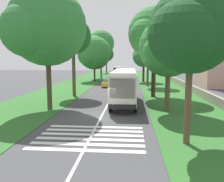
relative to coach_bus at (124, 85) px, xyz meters
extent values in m
plane|color=#424244|center=(-5.77, 1.80, -2.15)|extent=(160.00, 160.00, 0.00)
cube|color=#2D6628|center=(9.23, 10.00, -2.13)|extent=(120.00, 8.00, 0.04)
cube|color=#2D6628|center=(9.23, -6.40, -2.13)|extent=(120.00, 8.00, 0.04)
cube|color=silver|center=(9.23, 1.80, -2.14)|extent=(110.00, 0.16, 0.01)
cube|color=silver|center=(-0.03, 0.00, -0.05)|extent=(11.00, 2.50, 2.90)
cube|color=slate|center=(0.27, 0.00, 0.48)|extent=(9.68, 2.54, 0.85)
cube|color=slate|center=(-5.49, 0.00, 0.30)|extent=(0.08, 2.20, 1.74)
cube|color=orange|center=(-0.03, 0.00, -1.05)|extent=(10.78, 2.53, 0.36)
cube|color=silver|center=(-0.03, 0.00, 1.49)|extent=(10.56, 2.30, 0.18)
cube|color=black|center=(-5.61, 0.00, -1.28)|extent=(0.16, 2.40, 0.40)
sphere|color=#F2EDCC|center=(-5.55, 0.80, -1.15)|extent=(0.24, 0.24, 0.24)
sphere|color=#F2EDCC|center=(-5.55, -0.81, -1.15)|extent=(0.24, 0.24, 0.24)
cylinder|color=black|center=(-3.93, 1.15, -1.60)|extent=(1.10, 0.32, 1.10)
cylinder|color=black|center=(3.47, 1.15, -1.60)|extent=(1.10, 0.32, 1.10)
cylinder|color=black|center=(-3.93, -1.15, -1.60)|extent=(1.10, 0.32, 1.10)
cylinder|color=black|center=(3.47, -1.15, -1.60)|extent=(1.10, 0.32, 1.10)
cube|color=silver|center=(-13.40, 1.80, -2.14)|extent=(0.45, 6.80, 0.01)
cube|color=silver|center=(-12.50, 1.80, -2.14)|extent=(0.45, 6.80, 0.01)
cube|color=silver|center=(-11.60, 1.80, -2.14)|extent=(0.45, 6.80, 0.01)
cube|color=silver|center=(-10.70, 1.80, -2.14)|extent=(0.45, 6.80, 0.01)
cube|color=silver|center=(-9.80, 1.80, -2.14)|extent=(0.45, 6.80, 0.01)
cube|color=silver|center=(-8.90, 1.80, -2.14)|extent=(0.45, 6.80, 0.01)
cube|color=gold|center=(16.29, 3.45, -1.62)|extent=(4.30, 1.75, 0.70)
cube|color=slate|center=(16.19, 3.45, -0.99)|extent=(2.00, 1.61, 0.55)
cylinder|color=black|center=(14.94, 4.23, -1.83)|extent=(0.64, 0.22, 0.64)
cylinder|color=black|center=(17.64, 4.23, -1.83)|extent=(0.64, 0.22, 0.64)
cylinder|color=black|center=(14.94, 2.67, -1.83)|extent=(0.64, 0.22, 0.64)
cylinder|color=black|center=(17.64, 2.67, -1.83)|extent=(0.64, 0.22, 0.64)
cube|color=black|center=(21.96, 0.07, -1.62)|extent=(4.30, 1.75, 0.70)
cube|color=slate|center=(21.86, 0.07, -0.99)|extent=(2.00, 1.61, 0.55)
cylinder|color=black|center=(20.61, 0.85, -1.83)|extent=(0.64, 0.22, 0.64)
cylinder|color=black|center=(23.31, 0.85, -1.83)|extent=(0.64, 0.22, 0.64)
cylinder|color=black|center=(20.61, -0.71, -1.83)|extent=(0.64, 0.22, 0.64)
cylinder|color=black|center=(23.31, -0.71, -1.83)|extent=(0.64, 0.22, 0.64)
cube|color=#B7A893|center=(28.27, 0.21, -1.62)|extent=(4.30, 1.75, 0.70)
cube|color=slate|center=(28.17, 0.21, -0.99)|extent=(2.00, 1.61, 0.55)
cylinder|color=black|center=(26.92, 0.99, -1.83)|extent=(0.64, 0.22, 0.64)
cylinder|color=black|center=(29.62, 0.99, -1.83)|extent=(0.64, 0.22, 0.64)
cylinder|color=black|center=(26.92, -0.57, -1.83)|extent=(0.64, 0.22, 0.64)
cylinder|color=black|center=(29.62, -0.57, -1.83)|extent=(0.64, 0.22, 0.64)
cube|color=navy|center=(37.10, 3.48, -1.62)|extent=(4.30, 1.75, 0.70)
cube|color=slate|center=(37.00, 3.48, -0.99)|extent=(2.00, 1.61, 0.55)
cylinder|color=black|center=(35.75, 4.26, -1.83)|extent=(0.64, 0.22, 0.64)
cylinder|color=black|center=(38.45, 4.26, -1.83)|extent=(0.64, 0.22, 0.64)
cylinder|color=black|center=(35.75, 2.70, -1.83)|extent=(0.64, 0.22, 0.64)
cylinder|color=black|center=(38.45, 2.70, -1.83)|extent=(0.64, 0.22, 0.64)
cube|color=#BFB299|center=(44.42, 3.35, -0.67)|extent=(6.00, 2.10, 2.10)
cube|color=slate|center=(44.62, 3.35, -0.29)|extent=(5.04, 2.13, 0.70)
cube|color=slate|center=(41.45, 3.35, -0.46)|extent=(0.06, 1.76, 1.18)
cylinder|color=black|center=(42.52, 4.30, -1.77)|extent=(0.76, 0.24, 0.76)
cylinder|color=black|center=(46.32, 4.30, -1.77)|extent=(0.76, 0.24, 0.76)
cylinder|color=black|center=(42.52, 2.40, -1.77)|extent=(0.76, 0.24, 0.76)
cylinder|color=black|center=(46.32, 2.40, -1.77)|extent=(0.76, 0.24, 0.76)
cylinder|color=brown|center=(5.55, 6.92, 1.17)|extent=(0.45, 0.45, 6.56)
sphere|color=#1E5623|center=(5.55, 6.92, 5.76)|extent=(4.74, 4.74, 4.74)
sphere|color=#1E5623|center=(6.98, 6.92, 5.40)|extent=(2.62, 2.62, 2.62)
sphere|color=#1E5623|center=(4.37, 7.63, 5.40)|extent=(2.80, 2.80, 2.80)
cylinder|color=#4C3826|center=(54.84, 7.74, 0.41)|extent=(0.42, 0.42, 5.03)
sphere|color=#1E5623|center=(54.84, 7.74, 4.26)|extent=(4.84, 4.84, 4.84)
sphere|color=#1E5623|center=(56.29, 7.74, 3.89)|extent=(3.35, 3.35, 3.35)
sphere|color=#1E5623|center=(53.63, 8.47, 3.89)|extent=(3.59, 3.59, 3.59)
cylinder|color=#3D2D1E|center=(25.94, 7.32, -0.03)|extent=(0.39, 0.39, 4.15)
sphere|color=#337A38|center=(25.94, 7.32, 4.03)|extent=(7.21, 7.21, 7.21)
sphere|color=#337A38|center=(28.10, 7.32, 3.49)|extent=(4.13, 4.13, 4.13)
sphere|color=#337A38|center=(24.14, 8.40, 3.49)|extent=(4.36, 4.36, 4.36)
cylinder|color=#4C3826|center=(-3.08, 7.29, 0.85)|extent=(0.48, 0.48, 5.90)
sphere|color=#337A38|center=(-3.08, 7.29, 5.87)|extent=(7.52, 7.52, 7.52)
sphere|color=#337A38|center=(-0.82, 7.29, 5.30)|extent=(4.19, 4.19, 4.19)
sphere|color=#337A38|center=(-4.96, 8.42, 5.30)|extent=(4.74, 4.74, 4.74)
cylinder|color=#4C3826|center=(35.10, 7.05, 1.33)|extent=(0.40, 0.40, 6.87)
sphere|color=#337A38|center=(35.10, 7.05, 6.61)|extent=(6.70, 6.70, 6.70)
sphere|color=#337A38|center=(37.11, 7.05, 6.10)|extent=(4.37, 4.37, 4.37)
sphere|color=#337A38|center=(33.43, 8.05, 6.10)|extent=(4.98, 4.98, 4.98)
cylinder|color=#3D2D1E|center=(25.19, -3.27, -0.01)|extent=(0.45, 0.45, 4.18)
sphere|color=#337A38|center=(25.19, -3.27, 3.37)|extent=(4.69, 4.69, 4.69)
sphere|color=#337A38|center=(26.59, -3.27, 3.01)|extent=(3.03, 3.03, 3.03)
sphere|color=#337A38|center=(24.01, -2.56, 3.01)|extent=(3.04, 3.04, 3.04)
cylinder|color=#4C3826|center=(17.63, -3.65, 1.33)|extent=(0.38, 0.38, 6.87)
sphere|color=#19471E|center=(17.63, -3.65, 6.10)|extent=(4.86, 4.86, 4.86)
sphere|color=#19471E|center=(19.08, -3.65, 5.73)|extent=(3.02, 3.02, 3.02)
sphere|color=#19471E|center=(16.41, -2.92, 5.73)|extent=(2.89, 2.89, 2.89)
cylinder|color=#3D2D1E|center=(5.44, -3.61, 1.05)|extent=(0.56, 0.56, 6.30)
sphere|color=#337A38|center=(5.44, -3.61, 6.03)|extent=(6.68, 6.68, 6.68)
sphere|color=#337A38|center=(7.45, -3.61, 5.53)|extent=(3.91, 3.91, 3.91)
sphere|color=#337A38|center=(3.77, -2.61, 5.53)|extent=(4.32, 4.32, 4.32)
cylinder|color=brown|center=(-11.94, -4.03, 0.47)|extent=(0.37, 0.37, 5.16)
sphere|color=#19471E|center=(-11.94, -4.03, 4.38)|extent=(4.82, 4.82, 4.82)
sphere|color=#19471E|center=(-10.50, -4.03, 4.02)|extent=(3.08, 3.08, 3.08)
sphere|color=#19471E|center=(-13.15, -3.31, 4.02)|extent=(3.51, 3.51, 3.51)
cylinder|color=brown|center=(-3.45, -4.11, 0.13)|extent=(0.44, 0.44, 4.47)
sphere|color=#337A38|center=(-3.45, -4.11, 3.85)|extent=(5.42, 5.42, 5.42)
sphere|color=#337A38|center=(-1.83, -4.11, 3.45)|extent=(3.17, 3.17, 3.17)
sphere|color=#337A38|center=(-4.81, -3.30, 3.45)|extent=(3.20, 3.20, 3.20)
cylinder|color=#473828|center=(4.69, -3.70, 1.64)|extent=(0.24, 0.24, 7.49)
cube|color=#3D3326|center=(4.69, -3.70, 4.78)|extent=(0.12, 1.40, 0.12)
cube|color=gray|center=(14.23, -9.80, -1.60)|extent=(70.00, 0.40, 1.01)
camera|label=1|loc=(-25.75, -0.78, 2.84)|focal=38.27mm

